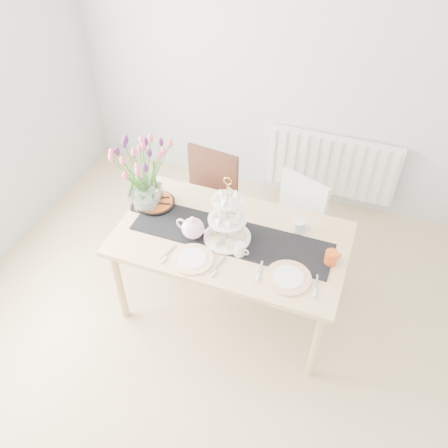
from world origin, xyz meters
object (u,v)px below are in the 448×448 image
(mug_orange, at_px, (331,258))
(chair_white, at_px, (293,220))
(dining_table, at_px, (231,245))
(mug_white, at_px, (239,249))
(plate_right, at_px, (288,278))
(chair_brown, at_px, (207,196))
(teapot, at_px, (193,228))
(cream_jug, at_px, (299,226))
(cake_stand, at_px, (227,224))
(plate_left, at_px, (192,259))
(radiator, at_px, (332,165))
(tulip_vase, at_px, (142,166))
(tart_tin, at_px, (156,203))

(mug_orange, bearing_deg, chair_white, 86.31)
(dining_table, distance_m, mug_white, 0.21)
(dining_table, distance_m, plate_right, 0.52)
(chair_brown, height_order, teapot, teapot)
(cream_jug, distance_m, mug_orange, 0.35)
(cake_stand, bearing_deg, plate_right, -22.76)
(plate_left, bearing_deg, plate_right, 5.62)
(cake_stand, height_order, plate_right, cake_stand)
(radiator, xyz_separation_m, teapot, (-0.71, -1.58, 0.38))
(radiator, distance_m, dining_table, 1.58)
(dining_table, bearing_deg, radiator, 72.93)
(dining_table, bearing_deg, cream_jug, 28.11)
(chair_white, distance_m, cream_jug, 0.49)
(radiator, relative_size, mug_orange, 12.14)
(plate_left, bearing_deg, cake_stand, 60.91)
(mug_white, height_order, mug_orange, mug_orange)
(plate_left, bearing_deg, chair_white, 61.32)
(dining_table, distance_m, chair_white, 0.70)
(cream_jug, xyz_separation_m, plate_right, (0.04, -0.45, -0.04))
(chair_brown, relative_size, tulip_vase, 1.35)
(plate_right, bearing_deg, tulip_vase, 164.59)
(cream_jug, relative_size, tart_tin, 0.31)
(chair_brown, xyz_separation_m, mug_white, (0.53, -0.74, 0.27))
(chair_brown, distance_m, mug_white, 0.95)
(cake_stand, bearing_deg, plate_left, -119.09)
(mug_orange, distance_m, plate_right, 0.32)
(tart_tin, relative_size, mug_orange, 2.89)
(tart_tin, distance_m, plate_right, 1.16)
(tulip_vase, distance_m, cream_jug, 1.17)
(dining_table, distance_m, teapot, 0.30)
(cake_stand, xyz_separation_m, mug_orange, (0.71, 0.02, -0.09))
(tulip_vase, bearing_deg, chair_white, 26.57)
(radiator, relative_size, mug_white, 12.89)
(tulip_vase, bearing_deg, mug_orange, -3.90)
(teapot, bearing_deg, mug_white, 0.28)
(cake_stand, xyz_separation_m, plate_right, (0.48, -0.20, -0.13))
(tulip_vase, relative_size, mug_white, 7.23)
(chair_white, xyz_separation_m, teapot, (-0.56, -0.68, 0.34))
(radiator, height_order, plate_right, plate_right)
(chair_white, height_order, cream_jug, chair_white)
(plate_right, bearing_deg, radiator, 90.13)
(dining_table, xyz_separation_m, teapot, (-0.25, -0.09, 0.16))
(radiator, xyz_separation_m, chair_brown, (-0.89, -0.90, 0.08))
(radiator, distance_m, cream_jug, 1.32)
(tart_tin, bearing_deg, tulip_vase, -141.52)
(mug_orange, bearing_deg, tart_tin, 138.77)
(chair_white, xyz_separation_m, plate_right, (0.15, -0.82, 0.26))
(chair_white, bearing_deg, chair_brown, -158.59)
(cake_stand, bearing_deg, tart_tin, 165.97)
(radiator, bearing_deg, dining_table, -107.07)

